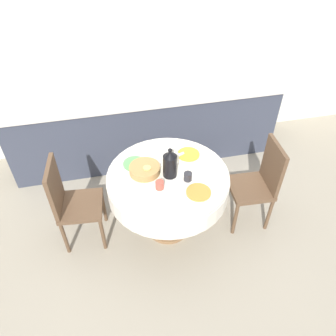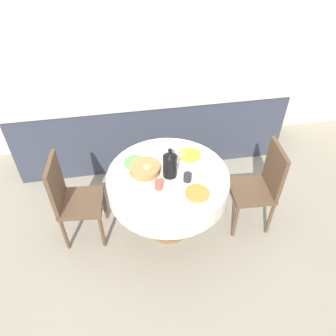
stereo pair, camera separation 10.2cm
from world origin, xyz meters
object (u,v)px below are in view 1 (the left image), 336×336
(teapot, at_px, (172,156))
(coffee_carafe, at_px, (170,164))
(chair_right, at_px, (71,201))
(chair_left, at_px, (259,181))

(teapot, bearing_deg, coffee_carafe, -110.10)
(chair_right, height_order, teapot, chair_right)
(chair_left, distance_m, chair_right, 1.81)
(chair_left, bearing_deg, coffee_carafe, 90.47)
(chair_left, bearing_deg, teapot, 79.39)
(chair_left, xyz_separation_m, teapot, (-0.83, 0.21, 0.30))
(chair_left, height_order, chair_right, same)
(chair_left, height_order, teapot, chair_left)
(chair_right, height_order, coffee_carafe, coffee_carafe)
(chair_right, distance_m, teapot, 1.02)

